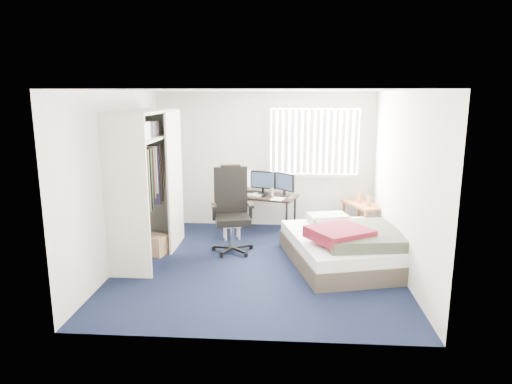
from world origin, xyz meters
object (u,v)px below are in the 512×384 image
object	(u,v)px
office_chair	(232,218)
desk	(259,192)
bed	(345,246)
nightstand	(363,207)

from	to	relation	value
office_chair	desk	bearing A→B (deg)	72.17
desk	bed	xyz separation A→B (m)	(1.36, -1.62, -0.43)
office_chair	bed	world-z (taller)	office_chair
nightstand	bed	world-z (taller)	nightstand
nightstand	bed	size ratio (longest dim) A/B	0.41
office_chair	bed	distance (m)	1.81
desk	nightstand	xyz separation A→B (m)	(1.84, -0.15, -0.21)
office_chair	bed	size ratio (longest dim) A/B	0.60
desk	office_chair	xyz separation A→B (m)	(-0.37, -1.14, -0.19)
desk	nightstand	bearing A→B (deg)	-4.71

